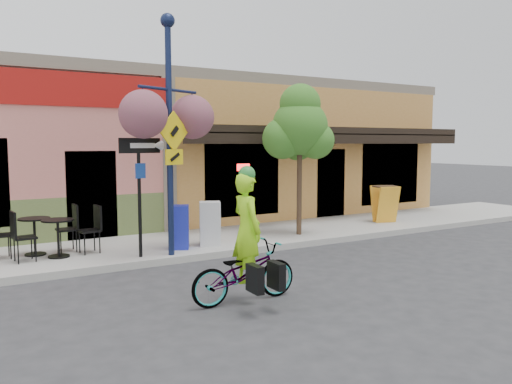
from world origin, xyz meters
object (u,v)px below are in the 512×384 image
Objects in this scene: building at (155,150)px; newspaper_box_grey at (210,224)px; cyclist_rider at (247,246)px; newspaper_box_blue at (179,227)px; lamp_post at (169,136)px; bicycle at (244,272)px; one_way_sign at (139,198)px; street_tree at (300,159)px.

building is 18.18× the size of newspaper_box_grey.
cyclist_rider reaches higher than newspaper_box_blue.
cyclist_rider is at bearing -111.79° from lamp_post.
bicycle is at bearing -101.13° from building.
bicycle is 3.42m from one_way_sign.
one_way_sign reaches higher than cyclist_rider.
newspaper_box_blue is (-1.62, -6.28, -1.62)m from building.
one_way_sign is at bearing 11.74° from bicycle.
lamp_post reaches higher than bicycle.
newspaper_box_blue is 0.25× the size of street_tree.
lamp_post is (-0.04, 3.10, 2.15)m from bicycle.
cyclist_rider is 3.75m from newspaper_box_grey.
building reaches higher than newspaper_box_blue.
newspaper_box_grey is (0.76, 0.00, 0.02)m from newspaper_box_blue.
street_tree reaches higher than cyclist_rider.
newspaper_box_blue is (0.36, 0.49, -1.99)m from lamp_post.
cyclist_rider is 3.35m from one_way_sign.
cyclist_rider is at bearing -91.75° from one_way_sign.
bicycle is 1.79× the size of newspaper_box_grey.
lamp_post is 5.11× the size of newspaper_box_blue.
bicycle is (-1.94, -9.87, -1.78)m from building.
lamp_post reaches higher than cyclist_rider.
building is 7.06m from lamp_post.
cyclist_rider is 0.73× the size of one_way_sign.
one_way_sign is (-2.60, -6.63, -0.88)m from building.
one_way_sign is at bearing 143.95° from lamp_post.
building is 7.18m from one_way_sign.
street_tree is (3.59, 3.69, 1.19)m from cyclist_rider.
street_tree reaches higher than bicycle.
building is 6.68m from newspaper_box_blue.
building is at bearing 105.38° from street_tree.
building reaches higher than newspaper_box_grey.
lamp_post is 3.77m from street_tree.
building is 6.53m from newspaper_box_grey.
street_tree is at bearing -8.09° from one_way_sign.
lamp_post is 2.03× the size of one_way_sign.
one_way_sign is at bearing -111.38° from building.
lamp_post is at bearing -134.25° from newspaper_box_grey.
building is at bearing -10.55° from cyclist_rider.
cyclist_rider is (0.05, 0.00, 0.42)m from bicycle.
cyclist_rider reaches higher than bicycle.
newspaper_box_blue is at bearing -157.69° from newspaper_box_grey.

